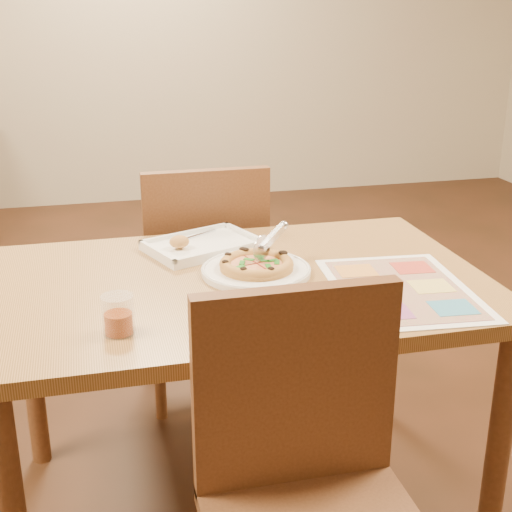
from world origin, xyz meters
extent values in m
plane|color=#351A0E|center=(0.00, 0.00, 0.00)|extent=(7.00, 7.00, 0.00)
plane|color=tan|center=(0.00, 3.50, 1.35)|extent=(6.00, 0.00, 6.00)
cube|color=#A37541|center=(0.00, 0.00, 0.70)|extent=(1.30, 0.85, 0.04)
cylinder|color=brown|center=(-0.59, 0.36, 0.34)|extent=(0.06, 0.06, 0.68)
cylinder|color=brown|center=(0.59, -0.36, 0.34)|extent=(0.06, 0.06, 0.68)
cylinder|color=brown|center=(0.59, 0.36, 0.34)|extent=(0.06, 0.06, 0.68)
cube|color=brown|center=(0.00, -0.51, 0.68)|extent=(0.42, 0.04, 0.45)
cube|color=brown|center=(0.00, 0.70, 0.45)|extent=(0.42, 0.42, 0.04)
cube|color=brown|center=(0.00, 0.51, 0.68)|extent=(0.42, 0.04, 0.45)
cylinder|color=white|center=(0.05, 0.03, 0.73)|extent=(0.37, 0.37, 0.02)
cylinder|color=gold|center=(0.05, 0.02, 0.74)|extent=(0.20, 0.20, 0.01)
cylinder|color=#DFC079|center=(0.05, 0.02, 0.75)|extent=(0.16, 0.16, 0.01)
torus|color=gold|center=(0.05, 0.02, 0.75)|extent=(0.20, 0.20, 0.03)
cylinder|color=silver|center=(0.07, 0.04, 0.79)|extent=(0.06, 0.05, 0.07)
cube|color=silver|center=(0.11, 0.07, 0.81)|extent=(0.10, 0.08, 0.06)
cube|color=white|center=(-0.06, 0.26, 0.73)|extent=(0.37, 0.31, 0.02)
cube|color=silver|center=(-0.06, 0.26, 0.74)|extent=(0.14, 0.09, 0.00)
ellipsoid|color=#CF8A4A|center=(-0.13, 0.23, 0.76)|extent=(0.06, 0.05, 0.04)
cylinder|color=maroon|center=(-0.33, -0.26, 0.75)|extent=(0.06, 0.06, 0.05)
cylinder|color=white|center=(-0.33, -0.26, 0.77)|extent=(0.07, 0.07, 0.09)
cube|color=white|center=(0.38, -0.17, 0.72)|extent=(0.38, 0.50, 0.00)
camera|label=1|loc=(-0.38, -1.71, 1.42)|focal=50.00mm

